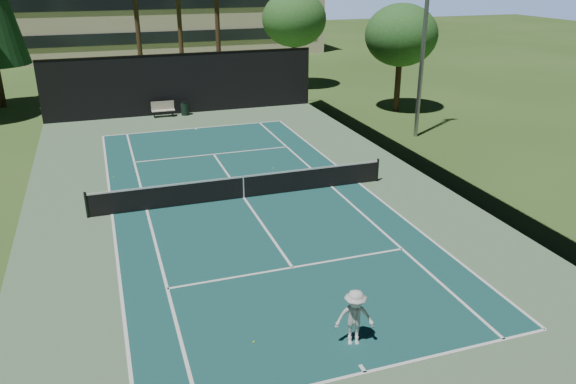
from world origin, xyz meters
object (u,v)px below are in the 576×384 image
at_px(tennis_ball_d, 114,177).
at_px(park_bench, 163,109).
at_px(player, 355,318).
at_px(tennis_net, 244,186).
at_px(tennis_ball_b, 231,191).
at_px(trash_bin, 185,108).
at_px(tennis_ball_a, 254,342).
at_px(tennis_ball_c, 273,168).

distance_m(tennis_ball_d, park_bench, 11.68).
height_order(player, park_bench, player).
height_order(tennis_net, tennis_ball_b, tennis_net).
height_order(park_bench, trash_bin, park_bench).
height_order(tennis_ball_b, trash_bin, trash_bin).
xyz_separation_m(tennis_ball_d, park_bench, (3.72, 11.06, 0.52)).
distance_m(tennis_ball_a, tennis_ball_b, 10.98).
xyz_separation_m(tennis_net, tennis_ball_d, (-5.22, 4.42, -0.53)).
xyz_separation_m(tennis_ball_b, tennis_ball_c, (2.69, 2.24, 0.00)).
relative_size(tennis_ball_b, trash_bin, 0.07).
distance_m(tennis_ball_b, trash_bin, 14.50).
bearing_deg(tennis_net, park_bench, 95.55).
height_order(tennis_net, park_bench, tennis_net).
xyz_separation_m(tennis_ball_a, park_bench, (0.78, 25.33, 0.52)).
xyz_separation_m(tennis_net, tennis_ball_b, (-0.35, 0.96, -0.52)).
bearing_deg(tennis_net, trash_bin, 90.25).
relative_size(tennis_ball_b, tennis_ball_c, 0.98).
bearing_deg(tennis_ball_a, tennis_ball_b, 79.88).
relative_size(tennis_ball_c, park_bench, 0.05).
bearing_deg(trash_bin, tennis_ball_c, -78.91).
relative_size(tennis_ball_d, trash_bin, 0.07).
distance_m(tennis_ball_c, trash_bin, 12.49).
xyz_separation_m(tennis_net, player, (0.22, -10.71, 0.24)).
distance_m(tennis_net, tennis_ball_b, 1.15).
xyz_separation_m(tennis_net, trash_bin, (-0.07, 15.45, -0.08)).
bearing_deg(tennis_ball_d, tennis_ball_b, -35.41).
bearing_deg(player, tennis_ball_d, 126.36).
distance_m(player, tennis_ball_b, 11.71).
height_order(player, tennis_ball_a, player).
distance_m(tennis_net, park_bench, 15.55).
bearing_deg(player, tennis_ball_b, 109.39).
bearing_deg(player, tennis_net, 107.76).
bearing_deg(tennis_ball_d, park_bench, 71.42).
bearing_deg(tennis_ball_b, tennis_net, -69.79).
distance_m(tennis_ball_a, trash_bin, 25.40).
relative_size(player, tennis_ball_b, 23.64).
relative_size(park_bench, trash_bin, 1.59).
distance_m(player, tennis_ball_a, 2.76).
bearing_deg(tennis_ball_b, tennis_ball_d, 144.59).
xyz_separation_m(park_bench, trash_bin, (1.44, -0.03, -0.07)).
xyz_separation_m(player, trash_bin, (-0.29, 26.16, -0.32)).
bearing_deg(tennis_net, player, -88.81).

